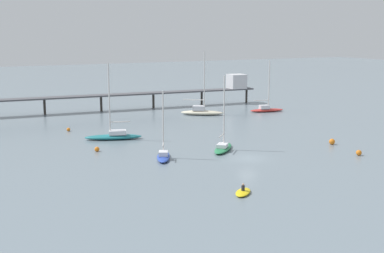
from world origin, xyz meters
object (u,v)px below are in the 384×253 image
sailboat_red (266,109)px  sailboat_cream (202,111)px  dinghy_yellow (243,192)px  mooring_buoy_mid (332,142)px  mooring_buoy_far (97,149)px  sailboat_green (223,146)px  sailboat_teal (114,135)px  mooring_buoy_near (68,129)px  sailboat_blue (163,154)px  mooring_buoy_inner (359,153)px  pier (176,89)px

sailboat_red → sailboat_cream: sailboat_cream is taller
sailboat_cream → dinghy_yellow: 50.32m
dinghy_yellow → mooring_buoy_mid: dinghy_yellow is taller
mooring_buoy_far → dinghy_yellow: bearing=-71.7°
sailboat_red → dinghy_yellow: bearing=-127.4°
sailboat_cream → mooring_buoy_mid: size_ratio=14.50×
sailboat_green → sailboat_teal: sailboat_teal is taller
mooring_buoy_far → sailboat_red: bearing=24.3°
sailboat_cream → dinghy_yellow: (-19.48, -46.39, -0.58)m
mooring_buoy_near → sailboat_cream: bearing=9.8°
sailboat_cream → sailboat_blue: bearing=-125.8°
mooring_buoy_inner → sailboat_red: bearing=74.0°
mooring_buoy_near → pier: bearing=31.7°
dinghy_yellow → pier: bearing=71.6°
sailboat_blue → sailboat_green: (9.45, 0.58, 0.03)m
sailboat_red → sailboat_cream: 14.29m
sailboat_teal → mooring_buoy_far: (-4.68, -6.80, -0.33)m
sailboat_blue → sailboat_teal: size_ratio=0.76×
dinghy_yellow → mooring_buoy_near: 42.40m
sailboat_green → mooring_buoy_inner: 18.54m
sailboat_cream → dinghy_yellow: size_ratio=3.99×
sailboat_cream → mooring_buoy_inner: size_ratio=16.79×
mooring_buoy_mid → mooring_buoy_far: 34.52m
sailboat_green → mooring_buoy_far: (-16.19, 7.31, -0.26)m
sailboat_green → mooring_buoy_mid: (16.42, -4.03, -0.17)m
pier → sailboat_blue: 46.91m
pier → sailboat_red: 20.71m
mooring_buoy_near → dinghy_yellow: bearing=-78.5°
dinghy_yellow → mooring_buoy_inner: size_ratio=4.20×
mooring_buoy_near → sailboat_blue: bearing=-74.1°
sailboat_green → dinghy_yellow: 19.47m
pier → dinghy_yellow: bearing=-108.4°
sailboat_teal → mooring_buoy_mid: (27.93, -18.14, -0.23)m
sailboat_red → sailboat_green: (-25.66, -26.19, -0.04)m
mooring_buoy_mid → sailboat_cream: bearing=98.4°
sailboat_blue → mooring_buoy_far: size_ratio=13.02×
pier → sailboat_cream: sailboat_cream is taller
mooring_buoy_far → mooring_buoy_mid: bearing=-19.2°
sailboat_green → mooring_buoy_inner: bearing=-35.9°
sailboat_cream → sailboat_teal: bearing=-147.9°
sailboat_teal → mooring_buoy_far: bearing=-124.5°
sailboat_green → mooring_buoy_mid: size_ratio=11.99×
sailboat_green → mooring_buoy_inner: (15.02, -10.87, -0.22)m
sailboat_teal → mooring_buoy_inner: bearing=-43.3°
sailboat_red → dinghy_yellow: (-33.56, -43.97, -0.44)m
sailboat_blue → sailboat_green: 9.47m
sailboat_cream → sailboat_green: (-11.58, -28.60, -0.18)m
sailboat_blue → sailboat_teal: 14.83m
dinghy_yellow → mooring_buoy_far: bearing=108.3°
sailboat_teal → mooring_buoy_near: sailboat_teal is taller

